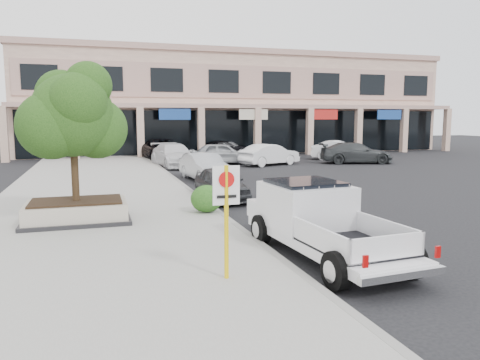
{
  "coord_description": "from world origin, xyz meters",
  "views": [
    {
      "loc": [
        -5.56,
        -11.51,
        3.39
      ],
      "look_at": [
        -1.52,
        1.5,
        1.55
      ],
      "focal_mm": 35.0,
      "sensor_mm": 36.0,
      "label": 1
    }
  ],
  "objects_px": {
    "lot_car_b": "(270,155)",
    "lot_car_f": "(340,150)",
    "curb_car_a": "(221,183)",
    "no_parking_sign": "(226,206)",
    "curb_car_c": "(174,155)",
    "lot_car_e": "(229,148)",
    "lot_car_d": "(226,148)",
    "curb_car_d": "(163,149)",
    "planter_tree": "(77,116)",
    "curb_car_b": "(204,167)",
    "lot_car_a": "(222,153)",
    "lot_car_c": "(356,153)",
    "pickup_truck": "(326,222)",
    "planter": "(77,211)"
  },
  "relations": [
    {
      "from": "curb_car_a",
      "to": "no_parking_sign",
      "type": "bearing_deg",
      "value": -105.45
    },
    {
      "from": "curb_car_a",
      "to": "lot_car_c",
      "type": "distance_m",
      "value": 17.85
    },
    {
      "from": "planter_tree",
      "to": "no_parking_sign",
      "type": "xyz_separation_m",
      "value": [
        2.93,
        -6.5,
        -1.78
      ]
    },
    {
      "from": "lot_car_b",
      "to": "lot_car_f",
      "type": "height_order",
      "value": "lot_car_f"
    },
    {
      "from": "lot_car_c",
      "to": "curb_car_a",
      "type": "bearing_deg",
      "value": 147.35
    },
    {
      "from": "lot_car_e",
      "to": "curb_car_d",
      "type": "bearing_deg",
      "value": 129.88
    },
    {
      "from": "curb_car_d",
      "to": "lot_car_f",
      "type": "xyz_separation_m",
      "value": [
        13.47,
        -3.92,
        -0.07
      ]
    },
    {
      "from": "pickup_truck",
      "to": "lot_car_d",
      "type": "relative_size",
      "value": 1.17
    },
    {
      "from": "lot_car_a",
      "to": "lot_car_c",
      "type": "xyz_separation_m",
      "value": [
        9.58,
        -2.28,
        -0.02
      ]
    },
    {
      "from": "curb_car_c",
      "to": "lot_car_c",
      "type": "height_order",
      "value": "curb_car_c"
    },
    {
      "from": "lot_car_d",
      "to": "no_parking_sign",
      "type": "bearing_deg",
      "value": 175.0
    },
    {
      "from": "planter",
      "to": "planter_tree",
      "type": "xyz_separation_m",
      "value": [
        0.13,
        0.15,
        2.94
      ]
    },
    {
      "from": "curb_car_a",
      "to": "curb_car_c",
      "type": "relative_size",
      "value": 0.73
    },
    {
      "from": "pickup_truck",
      "to": "lot_car_a",
      "type": "xyz_separation_m",
      "value": [
        3.5,
        22.63,
        -0.11
      ]
    },
    {
      "from": "pickup_truck",
      "to": "lot_car_b",
      "type": "relative_size",
      "value": 1.24
    },
    {
      "from": "lot_car_e",
      "to": "lot_car_b",
      "type": "bearing_deg",
      "value": -152.48
    },
    {
      "from": "curb_car_c",
      "to": "lot_car_c",
      "type": "xyz_separation_m",
      "value": [
        13.16,
        -1.62,
        -0.03
      ]
    },
    {
      "from": "curb_car_b",
      "to": "lot_car_f",
      "type": "bearing_deg",
      "value": 27.34
    },
    {
      "from": "curb_car_a",
      "to": "lot_car_f",
      "type": "relative_size",
      "value": 0.86
    },
    {
      "from": "curb_car_c",
      "to": "planter_tree",
      "type": "bearing_deg",
      "value": -116.14
    },
    {
      "from": "pickup_truck",
      "to": "lot_car_f",
      "type": "bearing_deg",
      "value": 56.04
    },
    {
      "from": "no_parking_sign",
      "to": "curb_car_c",
      "type": "xyz_separation_m",
      "value": [
        2.68,
        22.99,
        -0.84
      ]
    },
    {
      "from": "lot_car_d",
      "to": "lot_car_e",
      "type": "relative_size",
      "value": 1.21
    },
    {
      "from": "pickup_truck",
      "to": "curb_car_a",
      "type": "xyz_separation_m",
      "value": [
        -0.32,
        8.56,
        -0.22
      ]
    },
    {
      "from": "planter_tree",
      "to": "pickup_truck",
      "type": "height_order",
      "value": "planter_tree"
    },
    {
      "from": "curb_car_b",
      "to": "curb_car_c",
      "type": "height_order",
      "value": "curb_car_c"
    },
    {
      "from": "lot_car_a",
      "to": "curb_car_b",
      "type": "bearing_deg",
      "value": 166.44
    },
    {
      "from": "no_parking_sign",
      "to": "lot_car_d",
      "type": "xyz_separation_m",
      "value": [
        8.35,
        30.18,
        -0.96
      ]
    },
    {
      "from": "curb_car_d",
      "to": "lot_car_a",
      "type": "relative_size",
      "value": 1.31
    },
    {
      "from": "planter_tree",
      "to": "curb_car_b",
      "type": "height_order",
      "value": "planter_tree"
    },
    {
      "from": "lot_car_c",
      "to": "planter_tree",
      "type": "bearing_deg",
      "value": 144.4
    },
    {
      "from": "planter_tree",
      "to": "lot_car_a",
      "type": "bearing_deg",
      "value": 61.79
    },
    {
      "from": "planter_tree",
      "to": "curb_car_d",
      "type": "relative_size",
      "value": 0.67
    },
    {
      "from": "lot_car_c",
      "to": "curb_car_c",
      "type": "bearing_deg",
      "value": 99.02
    },
    {
      "from": "no_parking_sign",
      "to": "lot_car_f",
      "type": "xyz_separation_m",
      "value": [
        16.13,
        24.22,
        -0.87
      ]
    },
    {
      "from": "lot_car_c",
      "to": "lot_car_d",
      "type": "distance_m",
      "value": 11.56
    },
    {
      "from": "curb_car_c",
      "to": "lot_car_f",
      "type": "xyz_separation_m",
      "value": [
        13.45,
        1.23,
        -0.03
      ]
    },
    {
      "from": "curb_car_a",
      "to": "lot_car_a",
      "type": "distance_m",
      "value": 14.58
    },
    {
      "from": "curb_car_d",
      "to": "curb_car_a",
      "type": "bearing_deg",
      "value": -97.88
    },
    {
      "from": "no_parking_sign",
      "to": "lot_car_b",
      "type": "relative_size",
      "value": 0.51
    },
    {
      "from": "curb_car_c",
      "to": "lot_car_e",
      "type": "bearing_deg",
      "value": 42.22
    },
    {
      "from": "curb_car_c",
      "to": "curb_car_d",
      "type": "bearing_deg",
      "value": 82.95
    },
    {
      "from": "planter",
      "to": "curb_car_a",
      "type": "relative_size",
      "value": 0.81
    },
    {
      "from": "curb_car_b",
      "to": "lot_car_a",
      "type": "xyz_separation_m",
      "value": [
        3.15,
        8.12,
        0.05
      ]
    },
    {
      "from": "lot_car_b",
      "to": "lot_car_e",
      "type": "bearing_deg",
      "value": -16.75
    },
    {
      "from": "curb_car_b",
      "to": "lot_car_e",
      "type": "height_order",
      "value": "curb_car_b"
    },
    {
      "from": "planter_tree",
      "to": "lot_car_e",
      "type": "xyz_separation_m",
      "value": [
        11.57,
        23.46,
        -2.73
      ]
    },
    {
      "from": "lot_car_b",
      "to": "lot_car_e",
      "type": "relative_size",
      "value": 1.13
    },
    {
      "from": "lot_car_a",
      "to": "lot_car_e",
      "type": "xyz_separation_m",
      "value": [
        2.37,
        6.31,
        -0.1
      ]
    },
    {
      "from": "curb_car_a",
      "to": "lot_car_d",
      "type": "xyz_separation_m",
      "value": [
        5.91,
        20.59,
        -0.0
      ]
    }
  ]
}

